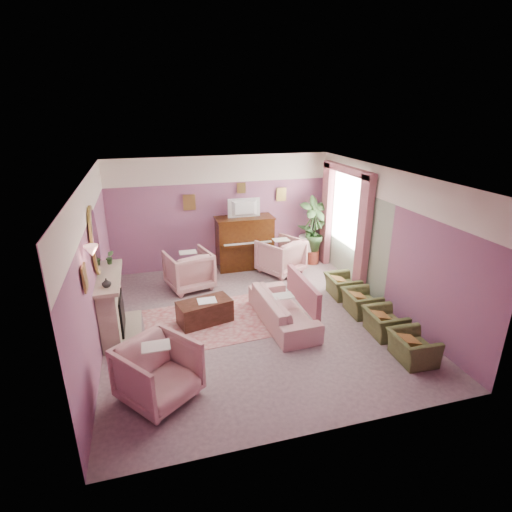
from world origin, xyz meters
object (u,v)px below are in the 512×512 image
object	(u,v)px
sofa	(283,304)
side_table	(308,249)
floral_armchair_left	(189,268)
piano	(245,243)
olive_chair_b	(384,319)
olive_chair_c	(361,299)
olive_chair_d	(342,283)
coffee_table	(205,312)
floral_armchair_right	(281,254)
floral_armchair_front	(158,369)
television	(245,207)
olive_chair_a	(413,343)

from	to	relation	value
sofa	side_table	size ratio (longest dim) A/B	2.80
floral_armchair_left	sofa	bearing A→B (deg)	-53.27
piano	olive_chair_b	distance (m)	4.17
olive_chair_c	olive_chair_d	bearing A→B (deg)	90.00
coffee_table	olive_chair_b	world-z (taller)	olive_chair_b
floral_armchair_left	floral_armchair_right	distance (m)	2.30
floral_armchair_left	floral_armchair_right	size ratio (longest dim) A/B	1.00
sofa	side_table	distance (m)	3.36
floral_armchair_left	olive_chair_d	distance (m)	3.42
piano	side_table	size ratio (longest dim) A/B	2.00
sofa	olive_chair_b	world-z (taller)	sofa
sofa	olive_chair_d	bearing A→B (deg)	24.29
floral_armchair_front	olive_chair_d	world-z (taller)	floral_armchair_front
olive_chair_c	side_table	size ratio (longest dim) A/B	1.03
floral_armchair_right	olive_chair_b	distance (m)	3.35
olive_chair_b	television	bearing A→B (deg)	113.34
olive_chair_a	floral_armchair_left	bearing A→B (deg)	129.84
floral_armchair_right	piano	bearing A→B (deg)	141.77
coffee_table	floral_armchair_front	distance (m)	2.18
sofa	floral_armchair_left	size ratio (longest dim) A/B	2.02
piano	sofa	distance (m)	2.93
television	side_table	bearing A→B (deg)	0.33
olive_chair_c	side_table	distance (m)	2.97
piano	olive_chair_c	world-z (taller)	piano
television	olive_chair_b	size ratio (longest dim) A/B	1.11
floral_armchair_right	olive_chair_c	size ratio (longest dim) A/B	1.35
coffee_table	floral_armchair_left	distance (m)	1.68
olive_chair_a	olive_chair_d	bearing A→B (deg)	90.00
coffee_table	olive_chair_c	xyz separation A→B (m)	(3.06, -0.48, 0.09)
floral_armchair_right	olive_chair_d	size ratio (longest dim) A/B	1.35
floral_armchair_left	side_table	bearing A→B (deg)	14.32
sofa	olive_chair_b	size ratio (longest dim) A/B	2.72
coffee_table	piano	bearing A→B (deg)	60.51
olive_chair_c	television	bearing A→B (deg)	118.87
piano	sofa	world-z (taller)	piano
piano	floral_armchair_right	world-z (taller)	piano
olive_chair_b	side_table	size ratio (longest dim) A/B	1.03
piano	floral_armchair_front	xyz separation A→B (m)	(-2.37, -4.47, -0.17)
floral_armchair_right	olive_chair_c	xyz separation A→B (m)	(0.87, -2.41, -0.17)
floral_armchair_front	olive_chair_c	size ratio (longest dim) A/B	1.35
olive_chair_c	coffee_table	bearing A→B (deg)	171.02
sofa	olive_chair_a	size ratio (longest dim) A/B	2.72
television	floral_armchair_right	bearing A→B (deg)	-35.83
television	olive_chair_d	bearing A→B (deg)	-52.67
olive_chair_d	piano	bearing A→B (deg)	126.70
olive_chair_b	floral_armchair_front	bearing A→B (deg)	-170.85
television	floral_armchair_left	bearing A→B (deg)	-151.63
television	sofa	bearing A→B (deg)	-89.84
olive_chair_b	olive_chair_d	size ratio (longest dim) A/B	1.00
olive_chair_a	coffee_table	bearing A→B (deg)	145.22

